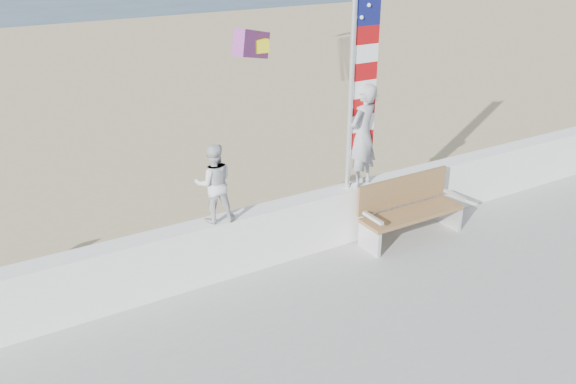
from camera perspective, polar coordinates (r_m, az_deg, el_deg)
name	(u,v)px	position (r m, az deg, el deg)	size (l,w,h in m)	color
ground	(346,340)	(8.08, 5.46, -13.63)	(220.00, 220.00, 0.00)	#2F475F
sand	(131,140)	(15.42, -14.49, 4.73)	(90.00, 40.00, 0.08)	tan
seawall	(270,234)	(9.16, -1.72, -3.94)	(30.00, 0.35, 0.90)	white
adult	(362,136)	(9.50, 6.96, 5.26)	(0.60, 0.39, 1.64)	#96969B
child	(214,183)	(8.38, -6.95, 0.82)	(0.55, 0.43, 1.13)	silver
bench	(409,208)	(10.03, 11.24, -1.46)	(1.80, 0.57, 1.00)	olive
flag	(359,66)	(9.14, 6.67, 11.66)	(0.50, 0.08, 3.50)	white
parafoil_kite	(252,44)	(12.70, -3.34, 13.64)	(1.05, 0.77, 0.73)	red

